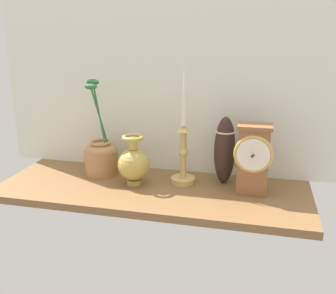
{
  "coord_description": "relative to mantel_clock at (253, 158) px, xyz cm",
  "views": [
    {
      "loc": [
        32.2,
        -111.64,
        48.83
      ],
      "look_at": [
        5.36,
        0.0,
        14.0
      ],
      "focal_mm": 41.47,
      "sensor_mm": 36.0,
      "label": 1
    }
  ],
  "objects": [
    {
      "name": "ground_plane",
      "position": [
        -31.27,
        -2.96,
        -12.54
      ],
      "size": [
        100.0,
        36.0,
        2.4
      ],
      "primitive_type": "cube",
      "color": "brown"
    },
    {
      "name": "back_wall",
      "position": [
        -31.27,
        15.54,
        21.16
      ],
      "size": [
        120.0,
        2.0,
        65.0
      ],
      "primitive_type": "cube",
      "color": "silver",
      "rests_on": "ground_plane"
    },
    {
      "name": "mantel_clock",
      "position": [
        0.0,
        0.0,
        0.0
      ],
      "size": [
        11.68,
        9.96,
        21.81
      ],
      "color": "brown",
      "rests_on": "ground_plane"
    },
    {
      "name": "candlestick_tall_left",
      "position": [
        -22.28,
        3.41,
        1.61
      ],
      "size": [
        8.04,
        8.04,
        39.67
      ],
      "color": "tan",
      "rests_on": "ground_plane"
    },
    {
      "name": "brass_vase_bulbous",
      "position": [
        -37.78,
        -1.62,
        -4.03
      ],
      "size": [
        10.47,
        10.47,
        16.58
      ],
      "color": "tan",
      "rests_on": "ground_plane"
    },
    {
      "name": "brass_vase_jar",
      "position": [
        -51.87,
        4.98,
        -4.49
      ],
      "size": [
        11.64,
        11.64,
        32.99
      ],
      "color": "#AC7A4A",
      "rests_on": "ground_plane"
    },
    {
      "name": "tall_ceramic_vase",
      "position": [
        -9.25,
        6.39,
        0.03
      ],
      "size": [
        6.86,
        6.86,
        22.46
      ],
      "color": "#35231F",
      "rests_on": "ground_plane"
    }
  ]
}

